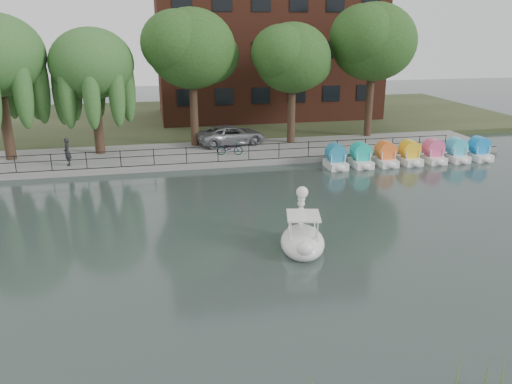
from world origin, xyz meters
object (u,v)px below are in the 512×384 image
object	(u,v)px
pedestrian	(67,150)
swan_boat	(303,237)
bicycle	(230,147)
minivan	(232,134)

from	to	relation	value
pedestrian	swan_boat	world-z (taller)	pedestrian
swan_boat	pedestrian	bearing A→B (deg)	141.21
bicycle	pedestrian	size ratio (longest dim) A/B	0.87
bicycle	swan_boat	size ratio (longest dim) A/B	0.55
bicycle	swan_boat	xyz separation A→B (m)	(0.65, -14.34, -0.38)
minivan	bicycle	xyz separation A→B (m)	(-0.62, -2.99, -0.29)
minivan	swan_boat	distance (m)	17.35
swan_boat	bicycle	bearing A→B (deg)	105.69
bicycle	pedestrian	bearing A→B (deg)	102.28
minivan	swan_boat	bearing A→B (deg)	168.49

